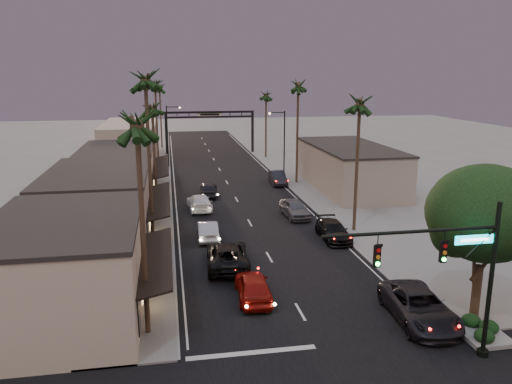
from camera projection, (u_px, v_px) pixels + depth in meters
name	position (u px, v px, depth m)	size (l,w,h in m)	color
ground	(233.00, 193.00, 57.63)	(200.00, 200.00, 0.00)	slate
road	(228.00, 184.00, 62.42)	(14.00, 120.00, 0.02)	black
sidewalk_left	(152.00, 175.00, 67.50)	(5.00, 92.00, 0.12)	slate
sidewalk_right	(288.00, 171.00, 70.73)	(5.00, 92.00, 0.12)	slate
storefront_near	(68.00, 270.00, 27.97)	(8.00, 12.00, 5.50)	#C0AB93
storefront_mid	(99.00, 206.00, 41.38)	(8.00, 14.00, 5.50)	gray
storefront_far	(117.00, 172.00, 56.76)	(8.00, 16.00, 5.00)	#C0AB93
storefront_dist	(131.00, 142.00, 78.68)	(8.00, 20.00, 6.00)	gray
building_right	(349.00, 168.00, 59.43)	(8.00, 18.00, 5.00)	gray
traffic_signal	(456.00, 260.00, 22.94)	(8.51, 0.22, 7.80)	black
corner_tree	(486.00, 217.00, 26.68)	(6.20, 6.20, 8.80)	#38281C
planter	(482.00, 338.00, 26.04)	(2.20, 2.60, 0.24)	gray
arch	(210.00, 121.00, 85.09)	(15.20, 0.40, 7.27)	black
streetlight_right	(282.00, 140.00, 62.37)	(2.13, 0.30, 9.00)	black
streetlight_left	(169.00, 131.00, 72.47)	(2.13, 0.30, 9.00)	black
palm_la	(136.00, 117.00, 23.83)	(3.20, 3.20, 13.20)	#38281C
palm_lb	(145.00, 75.00, 35.84)	(3.20, 3.20, 15.20)	#38281C
palm_lc	(152.00, 104.00, 49.92)	(3.20, 3.20, 12.20)	#38281C
palm_ld	(155.00, 82.00, 67.67)	(3.20, 3.20, 14.20)	#38281C
palm_ra	(360.00, 99.00, 41.12)	(3.20, 3.20, 13.20)	#38281C
palm_rb	(298.00, 83.00, 60.06)	(3.20, 3.20, 14.20)	#38281C
palm_rc	(266.00, 93.00, 79.67)	(3.20, 3.20, 12.20)	#38281C
palm_far	(159.00, 85.00, 89.98)	(3.20, 3.20, 13.20)	#38281C
oncoming_red	(253.00, 286.00, 30.41)	(1.97, 4.89, 1.66)	maroon
oncoming_pickup	(227.00, 255.00, 35.52)	(2.87, 6.23, 1.73)	black
oncoming_silver	(208.00, 230.00, 41.56)	(1.60, 4.60, 1.51)	#ABACB1
oncoming_white	(199.00, 202.00, 50.47)	(2.19, 5.40, 1.57)	white
oncoming_dgrey	(208.00, 189.00, 55.96)	(1.95, 4.84, 1.65)	black
curbside_near	(419.00, 307.00, 27.64)	(2.90, 6.29, 1.75)	black
curbside_black	(333.00, 231.00, 41.41)	(2.10, 5.17, 1.50)	black
curbside_grey	(295.00, 208.00, 47.86)	(2.02, 5.01, 1.71)	#535458
curbside_far	(278.00, 178.00, 62.19)	(1.73, 4.96, 1.63)	black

